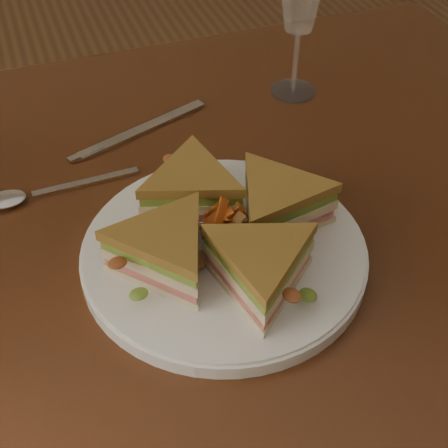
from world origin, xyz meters
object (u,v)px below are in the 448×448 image
(table, at_px, (168,269))
(spoon, at_px, (26,196))
(knife, at_px, (135,133))
(sandwich_wedges, at_px, (224,228))
(plate, at_px, (224,253))

(table, xyz_separation_m, spoon, (-0.15, 0.08, 0.10))
(knife, bearing_deg, sandwich_wedges, -102.66)
(sandwich_wedges, distance_m, knife, 0.26)
(sandwich_wedges, xyz_separation_m, knife, (-0.03, 0.26, -0.04))
(sandwich_wedges, height_order, spoon, sandwich_wedges)
(table, height_order, sandwich_wedges, sandwich_wedges)
(sandwich_wedges, bearing_deg, table, 113.26)
(plate, relative_size, sandwich_wedges, 1.07)
(table, distance_m, knife, 0.19)
(plate, bearing_deg, knife, 97.30)
(spoon, bearing_deg, knife, 27.20)
(table, height_order, plate, plate)
(table, distance_m, sandwich_wedges, 0.18)
(table, xyz_separation_m, plate, (0.04, -0.10, 0.11))
(table, bearing_deg, plate, -66.74)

